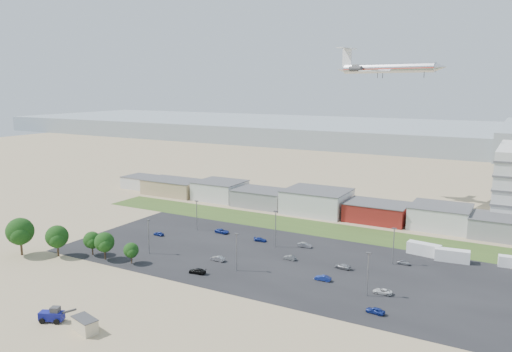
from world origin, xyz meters
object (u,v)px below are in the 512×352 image
Objects in this scene: tree_far_left at (20,234)px; parked_car_5 at (159,234)px; parked_car_6 at (260,240)px; parked_car_0 at (382,291)px; parked_car_7 at (290,258)px; parked_car_1 at (323,278)px; parked_car_12 at (343,266)px; box_trailer_a at (424,249)px; parked_car_3 at (197,271)px; telehandler at (52,314)px; airliner at (388,68)px; parked_car_11 at (305,245)px; portable_shed at (85,325)px; parked_car_4 at (218,259)px; parked_car_8 at (404,262)px; parked_car_2 at (375,310)px; parked_car_9 at (222,231)px.

parked_car_5 is (20.60, 31.66, -5.20)m from tree_far_left.
parked_car_6 is at bearing 112.12° from parked_car_5.
parked_car_7 reaches higher than parked_car_0.
parked_car_1 is 9.71m from parked_car_12.
box_trailer_a reaches higher than parked_car_3.
parked_car_5 is at bearing 56.94° from tree_far_left.
telehandler is 0.17× the size of airliner.
telehandler is 1.77× the size of parked_car_12.
airliner reaches higher than parked_car_5.
parked_car_11 is at bearing -80.94° from airliner.
parked_car_0 reaches higher than parked_car_6.
portable_shed is 1.31× the size of parked_car_12.
telehandler is 1.93× the size of parked_car_6.
parked_car_12 reaches higher than parked_car_0.
airliner is 102.96m from parked_car_4.
airliner reaches higher than telehandler.
parked_car_4 reaches higher than parked_car_12.
parked_car_3 reaches higher than parked_car_7.
parked_car_3 is (-18.62, -97.39, -50.59)m from airliner.
parked_car_4 reaches higher than parked_car_8.
parked_car_12 is at bearing -129.44° from parked_car_11.
parked_car_3 is 1.26× the size of parked_car_7.
parked_car_8 is (91.49, 42.57, -5.24)m from tree_far_left.
parked_car_6 is at bearing -158.18° from box_trailer_a.
parked_car_6 is at bearing -103.11° from parked_car_12.
portable_shed is 1.42× the size of parked_car_1.
parked_car_8 is (-0.07, 20.69, -0.02)m from parked_car_0.
tree_far_left is 2.64× the size of parked_car_3.
box_trailer_a is 34.46m from parked_car_1.
box_trailer_a is 36.49m from parked_car_7.
parked_car_1 is 30.19m from parked_car_3.
parked_car_11 is (15.84, 64.78, -0.71)m from portable_shed.
telehandler is 1.92× the size of parked_car_1.
airliner is 104.03m from parked_car_5.
parked_car_2 reaches higher than parked_car_8.
parked_car_12 is at bearing 22.19° from tree_far_left.
parked_car_3 is at bearing -34.24° from parked_car_7.
parked_car_4 is 1.23× the size of parked_car_8.
portable_shed is 1.57× the size of parked_car_5.
parked_car_5 is (-27.45, 53.51, -0.78)m from portable_shed.
parked_car_9 is at bearing -112.64° from parked_car_0.
parked_car_8 is (42.85, 20.85, -0.11)m from parked_car_4.
parked_car_1 is 1.01× the size of parked_car_2.
parked_car_2 is at bearing -84.30° from box_trailer_a.
airliner is at bearing 170.39° from parked_car_4.
parked_car_8 is (26.93, 10.94, -0.02)m from parked_car_7.
parked_car_0 is 34.76m from parked_car_11.
parked_car_4 reaches higher than parked_car_1.
tree_far_left is at bearing 145.21° from parked_car_9.
parked_car_12 is at bearing -139.16° from parked_car_2.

